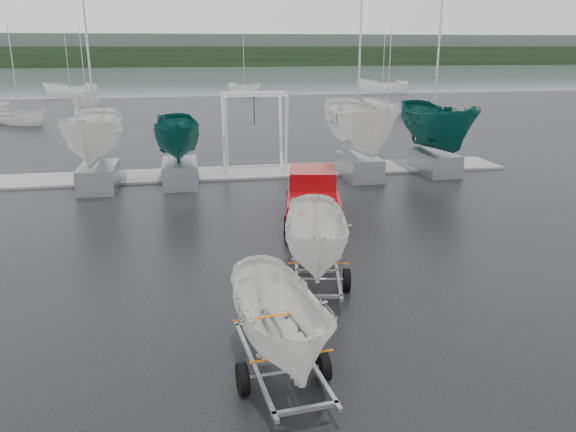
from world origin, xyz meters
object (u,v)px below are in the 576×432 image
at_px(pickup_truck, 313,195).
at_px(trailer_hitched, 318,190).
at_px(trailer_parked, 280,261).
at_px(boat_hoist, 254,121).

bearing_deg(pickup_truck, trailer_hitched, -90.00).
xyz_separation_m(pickup_truck, trailer_parked, (-3.03, -10.32, 1.57)).
bearing_deg(pickup_truck, boat_hoist, 109.22).
distance_m(pickup_truck, boat_hoist, 8.69).
xyz_separation_m(trailer_parked, boat_hoist, (1.96, 18.77, 0.15)).
bearing_deg(trailer_hitched, pickup_truck, 90.00).
height_order(pickup_truck, trailer_hitched, trailer_hitched).
height_order(trailer_hitched, boat_hoist, trailer_hitched).
bearing_deg(trailer_parked, boat_hoist, 78.77).
distance_m(pickup_truck, trailer_hitched, 6.46).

